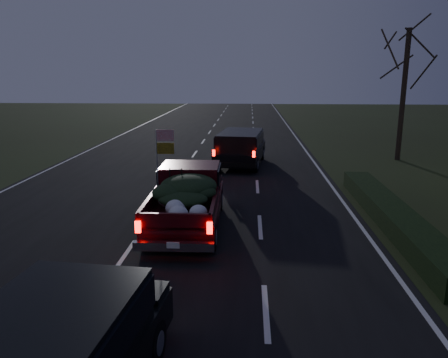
# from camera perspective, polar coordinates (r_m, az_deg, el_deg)

# --- Properties ---
(ground) EXTENTS (120.00, 120.00, 0.00)m
(ground) POSITION_cam_1_polar(r_m,az_deg,el_deg) (11.87, -12.90, -9.91)
(ground) COLOR black
(ground) RESTS_ON ground
(road_asphalt) EXTENTS (14.00, 120.00, 0.02)m
(road_asphalt) POSITION_cam_1_polar(r_m,az_deg,el_deg) (11.86, -12.90, -9.87)
(road_asphalt) COLOR black
(road_asphalt) RESTS_ON ground
(hedge_row) EXTENTS (1.00, 10.00, 0.60)m
(hedge_row) POSITION_cam_1_polar(r_m,az_deg,el_deg) (14.85, 21.19, -4.45)
(hedge_row) COLOR black
(hedge_row) RESTS_ON ground
(bare_tree_far) EXTENTS (3.60, 3.60, 7.00)m
(bare_tree_far) POSITION_cam_1_polar(r_m,az_deg,el_deg) (25.80, 22.71, 13.83)
(bare_tree_far) COLOR black
(bare_tree_far) RESTS_ON ground
(pickup_truck) EXTENTS (2.07, 5.21, 2.72)m
(pickup_truck) POSITION_cam_1_polar(r_m,az_deg,el_deg) (13.50, -4.83, -2.13)
(pickup_truck) COLOR #3D080E
(pickup_truck) RESTS_ON ground
(lead_suv) EXTENTS (2.68, 5.24, 1.45)m
(lead_suv) POSITION_cam_1_polar(r_m,az_deg,el_deg) (22.62, 2.18, 4.50)
(lead_suv) COLOR black
(lead_suv) RESTS_ON ground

